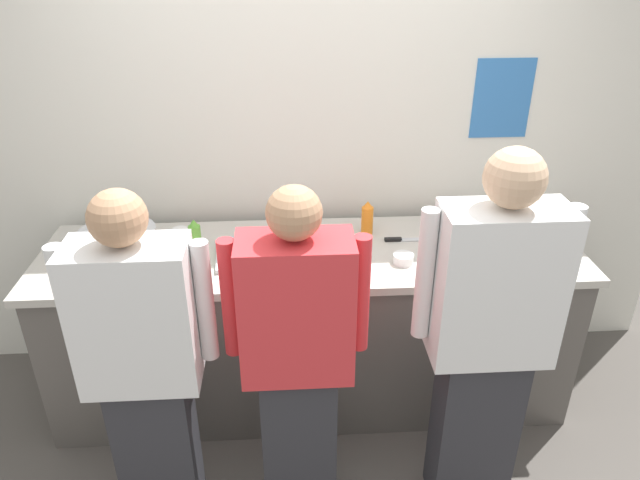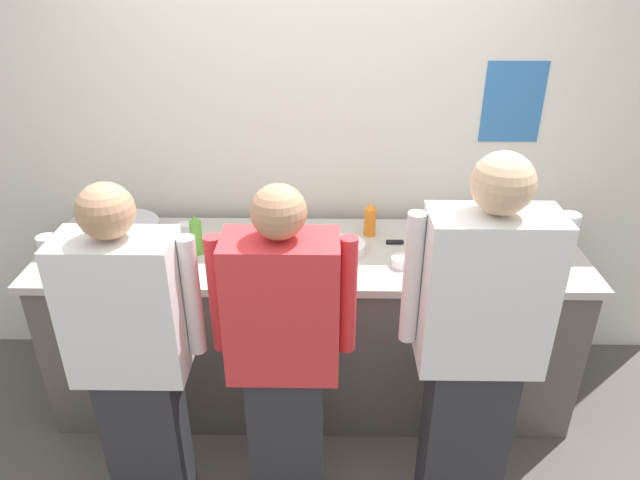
{
  "view_description": "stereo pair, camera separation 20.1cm",
  "coord_description": "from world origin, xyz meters",
  "px_view_note": "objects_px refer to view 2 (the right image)",
  "views": [
    {
      "loc": [
        -0.12,
        -2.19,
        2.35
      ],
      "look_at": [
        0.04,
        0.41,
        0.99
      ],
      "focal_mm": 32.61,
      "sensor_mm": 36.0,
      "label": 1
    },
    {
      "loc": [
        0.08,
        -2.2,
        2.35
      ],
      "look_at": [
        0.04,
        0.41,
        0.99
      ],
      "focal_mm": 32.61,
      "sensor_mm": 36.0,
      "label": 2
    }
  ],
  "objects_px": {
    "chef_far_right": "(477,345)",
    "sheet_tray": "(269,250)",
    "squeeze_bottle_primary": "(370,220)",
    "squeeze_bottle_secondary": "(196,235)",
    "chefs_knife": "(408,243)",
    "chef_near_left": "(133,356)",
    "ramekin_red_sauce": "(185,227)",
    "ramekin_yellow_sauce": "(498,230)",
    "plate_stack_rear": "(459,231)",
    "chef_center": "(284,354)",
    "ramekin_orange_sauce": "(521,246)",
    "mixing_bowl_steel": "(123,236)",
    "ramekin_green_sauce": "(402,261)",
    "plate_stack_front": "(345,247)"
  },
  "relations": [
    {
      "from": "chef_center",
      "to": "sheet_tray",
      "type": "bearing_deg",
      "value": 99.73
    },
    {
      "from": "plate_stack_rear",
      "to": "mixing_bowl_steel",
      "type": "bearing_deg",
      "value": -174.76
    },
    {
      "from": "plate_stack_rear",
      "to": "chefs_knife",
      "type": "relative_size",
      "value": 0.77
    },
    {
      "from": "chef_far_right",
      "to": "mixing_bowl_steel",
      "type": "bearing_deg",
      "value": 155.74
    },
    {
      "from": "squeeze_bottle_secondary",
      "to": "ramekin_yellow_sauce",
      "type": "relative_size",
      "value": 1.97
    },
    {
      "from": "sheet_tray",
      "to": "squeeze_bottle_primary",
      "type": "relative_size",
      "value": 2.85
    },
    {
      "from": "ramekin_orange_sauce",
      "to": "ramekin_red_sauce",
      "type": "distance_m",
      "value": 1.77
    },
    {
      "from": "chef_near_left",
      "to": "ramekin_yellow_sauce",
      "type": "relative_size",
      "value": 15.02
    },
    {
      "from": "plate_stack_rear",
      "to": "squeeze_bottle_secondary",
      "type": "distance_m",
      "value": 1.37
    },
    {
      "from": "squeeze_bottle_secondary",
      "to": "chef_center",
      "type": "bearing_deg",
      "value": -54.69
    },
    {
      "from": "ramekin_yellow_sauce",
      "to": "ramekin_red_sauce",
      "type": "distance_m",
      "value": 1.69
    },
    {
      "from": "chef_far_right",
      "to": "squeeze_bottle_primary",
      "type": "bearing_deg",
      "value": 112.4
    },
    {
      "from": "ramekin_orange_sauce",
      "to": "ramekin_green_sauce",
      "type": "distance_m",
      "value": 0.65
    },
    {
      "from": "plate_stack_rear",
      "to": "sheet_tray",
      "type": "bearing_deg",
      "value": -169.37
    },
    {
      "from": "chef_near_left",
      "to": "ramekin_red_sauce",
      "type": "bearing_deg",
      "value": 89.19
    },
    {
      "from": "plate_stack_front",
      "to": "ramekin_orange_sauce",
      "type": "height_order",
      "value": "plate_stack_front"
    },
    {
      "from": "plate_stack_front",
      "to": "sheet_tray",
      "type": "height_order",
      "value": "plate_stack_front"
    },
    {
      "from": "chefs_knife",
      "to": "chef_center",
      "type": "bearing_deg",
      "value": -126.96
    },
    {
      "from": "plate_stack_front",
      "to": "ramekin_yellow_sauce",
      "type": "relative_size",
      "value": 1.92
    },
    {
      "from": "sheet_tray",
      "to": "squeeze_bottle_secondary",
      "type": "height_order",
      "value": "squeeze_bottle_secondary"
    },
    {
      "from": "sheet_tray",
      "to": "ramekin_yellow_sauce",
      "type": "distance_m",
      "value": 1.23
    },
    {
      "from": "chef_far_right",
      "to": "sheet_tray",
      "type": "height_order",
      "value": "chef_far_right"
    },
    {
      "from": "chef_center",
      "to": "chefs_knife",
      "type": "distance_m",
      "value": 1.0
    },
    {
      "from": "ramekin_orange_sauce",
      "to": "ramekin_green_sauce",
      "type": "height_order",
      "value": "ramekin_green_sauce"
    },
    {
      "from": "squeeze_bottle_secondary",
      "to": "ramekin_yellow_sauce",
      "type": "xyz_separation_m",
      "value": [
        1.57,
        0.23,
        -0.08
      ]
    },
    {
      "from": "squeeze_bottle_secondary",
      "to": "chefs_knife",
      "type": "height_order",
      "value": "squeeze_bottle_secondary"
    },
    {
      "from": "squeeze_bottle_primary",
      "to": "ramekin_yellow_sauce",
      "type": "distance_m",
      "value": 0.69
    },
    {
      "from": "squeeze_bottle_secondary",
      "to": "mixing_bowl_steel",
      "type": "bearing_deg",
      "value": 173.43
    },
    {
      "from": "ramekin_yellow_sauce",
      "to": "plate_stack_rear",
      "type": "bearing_deg",
      "value": -172.79
    },
    {
      "from": "ramekin_yellow_sauce",
      "to": "ramekin_orange_sauce",
      "type": "height_order",
      "value": "ramekin_yellow_sauce"
    },
    {
      "from": "chef_far_right",
      "to": "mixing_bowl_steel",
      "type": "xyz_separation_m",
      "value": [
        -1.64,
        0.74,
        0.09
      ]
    },
    {
      "from": "squeeze_bottle_primary",
      "to": "chefs_knife",
      "type": "bearing_deg",
      "value": -27.24
    },
    {
      "from": "mixing_bowl_steel",
      "to": "ramekin_yellow_sauce",
      "type": "distance_m",
      "value": 1.96
    },
    {
      "from": "chef_center",
      "to": "plate_stack_rear",
      "type": "height_order",
      "value": "chef_center"
    },
    {
      "from": "ramekin_green_sauce",
      "to": "chef_far_right",
      "type": "bearing_deg",
      "value": -67.38
    },
    {
      "from": "ramekin_orange_sauce",
      "to": "ramekin_red_sauce",
      "type": "xyz_separation_m",
      "value": [
        -1.76,
        0.19,
        0.0
      ]
    },
    {
      "from": "chef_far_right",
      "to": "plate_stack_front",
      "type": "height_order",
      "value": "chef_far_right"
    },
    {
      "from": "mixing_bowl_steel",
      "to": "chef_near_left",
      "type": "bearing_deg",
      "value": -71.18
    },
    {
      "from": "ramekin_yellow_sauce",
      "to": "sheet_tray",
      "type": "bearing_deg",
      "value": -169.98
    },
    {
      "from": "plate_stack_front",
      "to": "squeeze_bottle_primary",
      "type": "distance_m",
      "value": 0.24
    },
    {
      "from": "ramekin_green_sauce",
      "to": "ramekin_red_sauce",
      "type": "bearing_deg",
      "value": 162.55
    },
    {
      "from": "chef_near_left",
      "to": "squeeze_bottle_primary",
      "type": "bearing_deg",
      "value": 42.4
    },
    {
      "from": "plate_stack_rear",
      "to": "sheet_tray",
      "type": "relative_size",
      "value": 0.4
    },
    {
      "from": "chef_near_left",
      "to": "chef_center",
      "type": "height_order",
      "value": "chef_near_left"
    },
    {
      "from": "chef_center",
      "to": "ramekin_orange_sauce",
      "type": "xyz_separation_m",
      "value": [
        1.16,
        0.73,
        0.12
      ]
    },
    {
      "from": "chef_near_left",
      "to": "plate_stack_front",
      "type": "bearing_deg",
      "value": 39.99
    },
    {
      "from": "ramekin_yellow_sauce",
      "to": "chefs_knife",
      "type": "height_order",
      "value": "ramekin_yellow_sauce"
    },
    {
      "from": "chef_near_left",
      "to": "ramekin_green_sauce",
      "type": "height_order",
      "value": "chef_near_left"
    },
    {
      "from": "squeeze_bottle_secondary",
      "to": "squeeze_bottle_primary",
      "type": "bearing_deg",
      "value": 13.86
    },
    {
      "from": "plate_stack_rear",
      "to": "squeeze_bottle_primary",
      "type": "relative_size",
      "value": 1.14
    }
  ]
}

